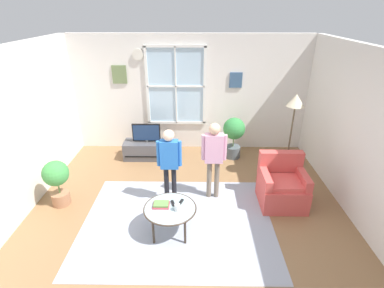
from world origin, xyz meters
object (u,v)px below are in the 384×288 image
remote_near_cup (181,202)px  person_blue_shirt (169,159)px  armchair (282,186)px  television (146,133)px  floor_lamp (295,110)px  book_stack (161,204)px  coffee_table (170,209)px  potted_plant_by_window (234,134)px  remote_near_books (173,203)px  tv_stand (148,150)px  potted_plant_corner (57,179)px  cup (177,207)px  person_pink_shirt (214,153)px

remote_near_cup → person_blue_shirt: person_blue_shirt is taller
armchair → person_blue_shirt: 2.01m
television → floor_lamp: size_ratio=0.35×
remote_near_cup → book_stack: bearing=-164.4°
coffee_table → potted_plant_by_window: size_ratio=0.84×
remote_near_books → person_blue_shirt: size_ratio=0.10×
tv_stand → book_stack: 2.50m
person_blue_shirt → remote_near_books: bearing=-81.8°
book_stack → potted_plant_corner: 1.95m
potted_plant_corner → floor_lamp: (4.13, 0.86, 0.95)m
remote_near_books → floor_lamp: bearing=34.6°
television → remote_near_books: (0.76, -2.36, -0.15)m
tv_stand → cup: 2.67m
remote_near_books → remote_near_cup: bearing=15.3°
book_stack → person_pink_shirt: bearing=47.8°
television → tv_stand: bearing=90.0°
book_stack → remote_near_books: bearing=15.8°
tv_stand → person_pink_shirt: size_ratio=0.73×
remote_near_cup → person_blue_shirt: (-0.22, 0.65, 0.40)m
book_stack → coffee_table: bearing=-20.4°
person_pink_shirt → floor_lamp: size_ratio=0.82×
remote_near_books → potted_plant_by_window: 2.70m
person_blue_shirt → floor_lamp: 2.42m
remote_near_cup → person_pink_shirt: size_ratio=0.10×
book_stack → person_pink_shirt: person_pink_shirt is taller
remote_near_cup → potted_plant_corner: size_ratio=0.17×
remote_near_books → floor_lamp: 2.76m
coffee_table → remote_near_cup: (0.16, 0.13, 0.04)m
coffee_table → person_blue_shirt: bearing=94.4°
armchair → potted_plant_by_window: size_ratio=0.92×
person_pink_shirt → potted_plant_by_window: size_ratio=1.51×
person_blue_shirt → coffee_table: bearing=-85.6°
remote_near_books → remote_near_cup: same height
coffee_table → cup: cup is taller
tv_stand → potted_plant_by_window: potted_plant_by_window is taller
tv_stand → potted_plant_corner: (-1.25, -1.77, 0.32)m
coffee_table → remote_near_books: bearing=68.9°
remote_near_cup → floor_lamp: 2.65m
cup → tv_stand: bearing=108.4°
television → armchair: armchair is taller
cup → armchair: bearing=26.0°
book_stack → cup: cup is taller
coffee_table → potted_plant_by_window: 2.80m
potted_plant_corner → armchair: bearing=1.6°
coffee_table → cup: bearing=-26.6°
remote_near_books → potted_plant_corner: (-2.01, 0.60, 0.04)m
coffee_table → potted_plant_corner: potted_plant_corner is taller
television → cup: (0.84, -2.52, -0.11)m
tv_stand → television: television is taller
tv_stand → armchair: size_ratio=1.20×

